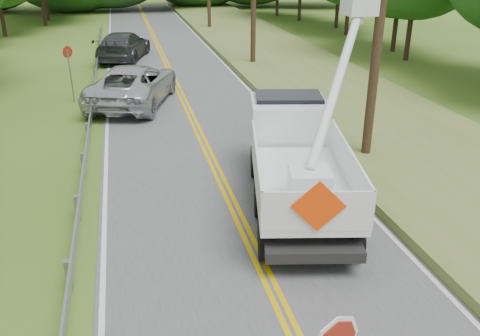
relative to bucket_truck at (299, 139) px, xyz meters
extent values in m
cube|color=#49494B|center=(-2.08, 6.45, -1.54)|extent=(7.20, 96.00, 0.02)
cube|color=#E1AD03|center=(-2.18, 6.45, -1.53)|extent=(0.12, 96.00, 0.00)
cube|color=#E1AD03|center=(-1.98, 6.45, -1.53)|extent=(0.12, 96.00, 0.00)
cube|color=silver|center=(-5.53, 6.45, -1.53)|extent=(0.12, 96.00, 0.00)
cube|color=silver|center=(1.37, 6.45, -1.53)|extent=(0.12, 96.00, 0.00)
cube|color=gray|center=(-6.18, -3.55, -1.20)|extent=(0.12, 0.14, 0.70)
cube|color=gray|center=(-6.18, -0.55, -1.20)|extent=(0.12, 0.14, 0.70)
cube|color=gray|center=(-6.18, 2.45, -1.20)|extent=(0.12, 0.14, 0.70)
cube|color=gray|center=(-6.18, 5.45, -1.20)|extent=(0.12, 0.14, 0.70)
cube|color=gray|center=(-6.18, 8.45, -1.20)|extent=(0.12, 0.14, 0.70)
cube|color=gray|center=(-6.18, 11.45, -1.20)|extent=(0.12, 0.14, 0.70)
cube|color=gray|center=(-6.18, 14.45, -1.20)|extent=(0.12, 0.14, 0.70)
cube|color=gray|center=(-6.18, 17.45, -1.20)|extent=(0.12, 0.14, 0.70)
cube|color=gray|center=(-6.18, 20.45, -1.20)|extent=(0.12, 0.14, 0.70)
cube|color=gray|center=(-6.18, 23.45, -1.20)|extent=(0.12, 0.14, 0.70)
cube|color=gray|center=(-6.18, 26.45, -1.20)|extent=(0.12, 0.14, 0.70)
cube|color=gray|center=(-6.18, 29.45, -1.20)|extent=(0.12, 0.14, 0.70)
cube|color=gray|center=(-6.08, 7.45, -0.95)|extent=(0.05, 48.00, 0.34)
cylinder|color=black|center=(2.92, 1.45, 3.45)|extent=(0.30, 0.30, 10.00)
cube|color=#536F32|center=(5.02, 6.45, -1.40)|extent=(7.00, 96.00, 0.30)
cylinder|color=#332319|center=(-13.70, 31.80, 0.03)|extent=(0.32, 0.32, 3.16)
cylinder|color=#332319|center=(-11.27, 37.62, 0.47)|extent=(0.32, 0.32, 4.04)
cylinder|color=#332319|center=(12.86, 16.07, 0.23)|extent=(0.32, 0.32, 3.57)
cylinder|color=#332319|center=(13.54, 18.97, 0.03)|extent=(0.32, 0.32, 3.16)
cylinder|color=#332319|center=(13.41, 26.43, 0.10)|extent=(0.32, 0.32, 3.30)
cylinder|color=#332319|center=(14.16, 30.24, 0.31)|extent=(0.32, 0.32, 3.71)
cylinder|color=#332319|center=(12.60, 35.72, 0.42)|extent=(0.32, 0.32, 3.94)
cylinder|color=#332319|center=(11.49, 39.55, -0.26)|extent=(0.32, 0.32, 2.57)
cylinder|color=black|center=(-1.93, -3.37, -1.05)|extent=(0.50, 1.01, 0.97)
cylinder|color=black|center=(0.05, -3.80, -1.05)|extent=(0.50, 1.01, 0.97)
cylinder|color=black|center=(-1.50, -1.40, -1.05)|extent=(0.50, 1.01, 0.97)
cylinder|color=black|center=(0.47, -1.83, -1.05)|extent=(0.50, 1.01, 0.97)
cylinder|color=black|center=(-0.97, 1.07, -1.05)|extent=(0.50, 1.01, 0.97)
cylinder|color=black|center=(1.01, 0.64, -1.05)|extent=(0.50, 1.01, 0.97)
cube|color=black|center=(-0.45, -1.32, -0.98)|extent=(3.44, 6.76, 0.25)
cube|color=silver|center=(-0.60, -2.01, -0.47)|extent=(3.25, 5.03, 0.22)
cube|color=silver|center=(-1.71, -1.77, 0.03)|extent=(1.04, 4.55, 0.91)
cube|color=silver|center=(0.52, -2.25, 0.03)|extent=(1.04, 4.55, 0.91)
cube|color=silver|center=(-1.09, -4.26, 0.03)|extent=(2.28, 0.55, 0.91)
cube|color=silver|center=(0.13, 1.35, -0.17)|extent=(2.63, 2.36, 1.82)
cube|color=black|center=(0.17, 1.54, 0.49)|extent=(2.25, 1.71, 0.76)
cube|color=silver|center=(-0.83, -3.09, 0.03)|extent=(1.08, 1.08, 0.81)
cube|color=silver|center=(2.22, 1.45, 3.60)|extent=(0.86, 0.86, 0.86)
cube|color=#FF3F06|center=(-1.10, -4.33, 0.19)|extent=(1.12, 0.28, 1.14)
imported|color=silver|center=(-4.32, 10.03, -0.64)|extent=(4.78, 6.99, 1.78)
imported|color=#35383B|center=(-4.55, 20.37, -0.68)|extent=(3.93, 6.33, 1.71)
cylinder|color=gray|center=(-7.04, 10.91, -0.34)|extent=(0.06, 0.06, 2.42)
cylinder|color=maroon|center=(-7.04, 10.91, 0.76)|extent=(0.41, 0.41, 0.55)
camera|label=1|loc=(-4.69, -12.72, 4.97)|focal=37.61mm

